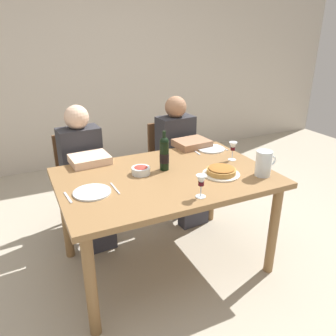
{
  "coord_description": "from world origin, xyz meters",
  "views": [
    {
      "loc": [
        -0.91,
        -1.96,
        1.72
      ],
      "look_at": [
        0.02,
        0.01,
        0.81
      ],
      "focal_mm": 35.64,
      "sensor_mm": 36.0,
      "label": 1
    }
  ],
  "objects_px": {
    "diner_left": "(86,173)",
    "chair_right": "(169,160)",
    "baked_tart": "(221,171)",
    "diner_right": "(182,156)",
    "dinner_plate_left_setting": "(211,149)",
    "water_pitcher": "(263,165)",
    "wine_bottle": "(164,153)",
    "wine_glass_left_diner": "(201,182)",
    "wine_glass_right_diner": "(233,147)",
    "dining_table": "(166,187)",
    "salad_bowl": "(141,170)",
    "chair_left": "(80,176)",
    "dinner_plate_right_setting": "(92,192)"
  },
  "relations": [
    {
      "from": "water_pitcher",
      "to": "chair_left",
      "type": "height_order",
      "value": "water_pitcher"
    },
    {
      "from": "water_pitcher",
      "to": "dinner_plate_left_setting",
      "type": "bearing_deg",
      "value": 93.08
    },
    {
      "from": "wine_glass_right_diner",
      "to": "chair_right",
      "type": "height_order",
      "value": "wine_glass_right_diner"
    },
    {
      "from": "chair_left",
      "to": "chair_right",
      "type": "relative_size",
      "value": 1.0
    },
    {
      "from": "water_pitcher",
      "to": "chair_left",
      "type": "xyz_separation_m",
      "value": [
        -1.07,
        1.16,
        -0.34
      ]
    },
    {
      "from": "salad_bowl",
      "to": "wine_glass_right_diner",
      "type": "relative_size",
      "value": 0.9
    },
    {
      "from": "wine_glass_right_diner",
      "to": "dinner_plate_right_setting",
      "type": "relative_size",
      "value": 0.62
    },
    {
      "from": "wine_bottle",
      "to": "dinner_plate_right_setting",
      "type": "height_order",
      "value": "wine_bottle"
    },
    {
      "from": "dinner_plate_left_setting",
      "to": "wine_glass_left_diner",
      "type": "bearing_deg",
      "value": -126.16
    },
    {
      "from": "dinner_plate_right_setting",
      "to": "water_pitcher",
      "type": "bearing_deg",
      "value": -11.66
    },
    {
      "from": "dining_table",
      "to": "salad_bowl",
      "type": "relative_size",
      "value": 11.25
    },
    {
      "from": "dining_table",
      "to": "dinner_plate_right_setting",
      "type": "height_order",
      "value": "dinner_plate_right_setting"
    },
    {
      "from": "dinner_plate_left_setting",
      "to": "diner_left",
      "type": "relative_size",
      "value": 0.2
    },
    {
      "from": "wine_glass_right_diner",
      "to": "chair_right",
      "type": "distance_m",
      "value": 0.91
    },
    {
      "from": "baked_tart",
      "to": "dinner_plate_left_setting",
      "type": "height_order",
      "value": "baked_tart"
    },
    {
      "from": "baked_tart",
      "to": "salad_bowl",
      "type": "height_order",
      "value": "same"
    },
    {
      "from": "baked_tart",
      "to": "chair_right",
      "type": "bearing_deg",
      "value": 85.33
    },
    {
      "from": "dining_table",
      "to": "salad_bowl",
      "type": "distance_m",
      "value": 0.22
    },
    {
      "from": "dining_table",
      "to": "diner_left",
      "type": "height_order",
      "value": "diner_left"
    },
    {
      "from": "baked_tart",
      "to": "wine_glass_left_diner",
      "type": "height_order",
      "value": "wine_glass_left_diner"
    },
    {
      "from": "dining_table",
      "to": "chair_left",
      "type": "height_order",
      "value": "chair_left"
    },
    {
      "from": "dinner_plate_right_setting",
      "to": "wine_glass_left_diner",
      "type": "bearing_deg",
      "value": -29.53
    },
    {
      "from": "water_pitcher",
      "to": "salad_bowl",
      "type": "relative_size",
      "value": 1.36
    },
    {
      "from": "wine_bottle",
      "to": "wine_glass_left_diner",
      "type": "xyz_separation_m",
      "value": [
        0.02,
        -0.49,
        -0.02
      ]
    },
    {
      "from": "chair_right",
      "to": "diner_right",
      "type": "xyz_separation_m",
      "value": [
        0.02,
        -0.24,
        0.12
      ]
    },
    {
      "from": "baked_tart",
      "to": "dinner_plate_right_setting",
      "type": "relative_size",
      "value": 1.12
    },
    {
      "from": "baked_tart",
      "to": "diner_right",
      "type": "relative_size",
      "value": 0.23
    },
    {
      "from": "dinner_plate_left_setting",
      "to": "baked_tart",
      "type": "bearing_deg",
      "value": -114.52
    },
    {
      "from": "dinner_plate_right_setting",
      "to": "diner_right",
      "type": "xyz_separation_m",
      "value": [
        1.0,
        0.69,
        -0.15
      ]
    },
    {
      "from": "salad_bowl",
      "to": "dinner_plate_left_setting",
      "type": "distance_m",
      "value": 0.77
    },
    {
      "from": "dining_table",
      "to": "chair_left",
      "type": "distance_m",
      "value": 0.99
    },
    {
      "from": "wine_bottle",
      "to": "chair_left",
      "type": "distance_m",
      "value": 0.99
    },
    {
      "from": "wine_glass_right_diner",
      "to": "diner_right",
      "type": "xyz_separation_m",
      "value": [
        -0.14,
        0.59,
        -0.25
      ]
    },
    {
      "from": "wine_glass_left_diner",
      "to": "chair_right",
      "type": "xyz_separation_m",
      "value": [
        0.39,
        1.26,
        -0.37
      ]
    },
    {
      "from": "water_pitcher",
      "to": "chair_left",
      "type": "distance_m",
      "value": 1.62
    },
    {
      "from": "baked_tart",
      "to": "dinner_plate_left_setting",
      "type": "bearing_deg",
      "value": 65.48
    },
    {
      "from": "water_pitcher",
      "to": "wine_bottle",
      "type": "bearing_deg",
      "value": 146.15
    },
    {
      "from": "chair_right",
      "to": "dinner_plate_left_setting",
      "type": "bearing_deg",
      "value": 100.09
    },
    {
      "from": "dinner_plate_left_setting",
      "to": "wine_glass_right_diner",
      "type": "bearing_deg",
      "value": -86.57
    },
    {
      "from": "wine_bottle",
      "to": "chair_right",
      "type": "relative_size",
      "value": 0.34
    },
    {
      "from": "salad_bowl",
      "to": "chair_left",
      "type": "bearing_deg",
      "value": 111.56
    },
    {
      "from": "diner_left",
      "to": "salad_bowl",
      "type": "bearing_deg",
      "value": 114.98
    },
    {
      "from": "salad_bowl",
      "to": "water_pitcher",
      "type": "bearing_deg",
      "value": -26.92
    },
    {
      "from": "diner_left",
      "to": "chair_right",
      "type": "bearing_deg",
      "value": -168.48
    },
    {
      "from": "wine_glass_left_diner",
      "to": "diner_left",
      "type": "distance_m",
      "value": 1.16
    },
    {
      "from": "chair_left",
      "to": "diner_left",
      "type": "height_order",
      "value": "diner_left"
    },
    {
      "from": "wine_glass_left_diner",
      "to": "water_pitcher",
      "type": "bearing_deg",
      "value": 9.85
    },
    {
      "from": "wine_bottle",
      "to": "wine_glass_left_diner",
      "type": "relative_size",
      "value": 2.02
    },
    {
      "from": "chair_left",
      "to": "wine_glass_left_diner",
      "type": "bearing_deg",
      "value": 108.39
    },
    {
      "from": "diner_left",
      "to": "chair_right",
      "type": "relative_size",
      "value": 1.33
    }
  ]
}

